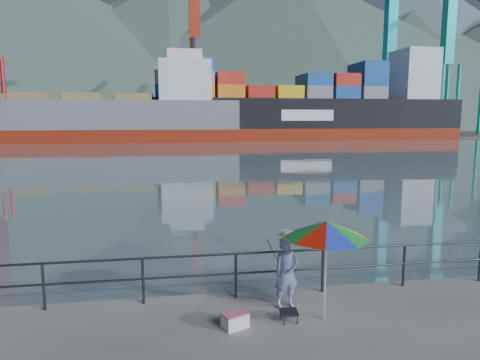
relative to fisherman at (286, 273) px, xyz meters
name	(u,v)px	position (x,y,z in m)	size (l,w,h in m)	color
harbor_water	(172,131)	(-1.96, 128.96, -0.76)	(500.00, 280.00, 0.00)	slate
far_dock	(215,135)	(8.04, 91.96, -0.76)	(200.00, 40.00, 0.40)	#514F4C
guardrail	(190,277)	(-1.96, 0.66, -0.24)	(22.00, 0.06, 1.03)	#2D3033
mountains	(249,54)	(36.85, 206.71, 34.79)	(600.00, 332.80, 80.00)	#385147
port_cranes	(316,62)	(29.04, 82.96, 15.24)	(116.00, 28.00, 38.40)	red
container_stacks	(300,122)	(28.74, 92.63, 2.18)	(58.00, 5.40, 7.80)	red
fisherman	(286,273)	(0.00, 0.00, 0.00)	(0.55, 0.36, 1.51)	#2F408F
beach_umbrella	(327,230)	(0.59, -0.67, 1.07)	(2.15, 2.15, 2.00)	white
folding_stool	(289,316)	(-0.12, -0.64, -0.64)	(0.36, 0.36, 0.22)	black
cooler_bag	(235,321)	(-1.19, -0.70, -0.62)	(0.46, 0.31, 0.27)	silver
fishing_rod	(273,290)	(-0.06, 0.90, -0.76)	(0.02, 0.02, 1.92)	black
bulk_carrier	(103,117)	(-13.98, 70.40, 3.37)	(51.13, 8.85, 14.50)	maroon
container_ship	(307,109)	(24.54, 74.11, 5.05)	(63.08, 10.51, 18.10)	maroon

